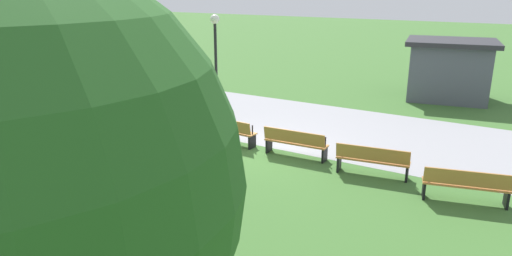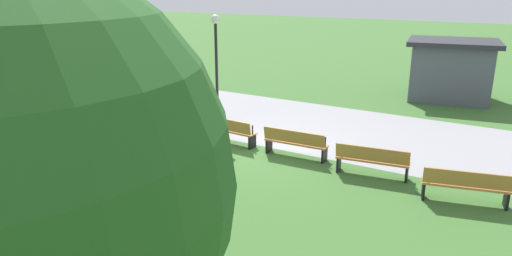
# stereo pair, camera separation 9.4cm
# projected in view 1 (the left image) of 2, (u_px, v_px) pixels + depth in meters

# --- Properties ---
(ground_plane) EXTENTS (120.00, 120.00, 0.00)m
(ground_plane) POSITION_uv_depth(u_px,v_px,m) (262.00, 149.00, 14.74)
(ground_plane) COLOR #3D6B2D
(path_paving) EXTENTS (26.69, 6.05, 0.01)m
(path_paving) POSITION_uv_depth(u_px,v_px,m) (305.00, 124.00, 17.43)
(path_paving) COLOR #939399
(path_paving) RESTS_ON ground
(bench_0) EXTENTS (2.01, 0.93, 0.89)m
(bench_0) POSITION_uv_depth(u_px,v_px,m) (107.00, 114.00, 16.91)
(bench_0) COLOR #B27538
(bench_0) RESTS_ON ground
(bench_1) EXTENTS (2.00, 0.75, 0.89)m
(bench_1) POSITION_uv_depth(u_px,v_px,m) (166.00, 121.00, 16.12)
(bench_1) COLOR #B27538
(bench_1) RESTS_ON ground
(bench_2) EXTENTS (1.97, 0.57, 0.89)m
(bench_2) POSITION_uv_depth(u_px,v_px,m) (228.00, 130.00, 15.12)
(bench_2) COLOR #B27538
(bench_2) RESTS_ON ground
(bench_3) EXTENTS (1.97, 0.57, 0.89)m
(bench_3) POSITION_uv_depth(u_px,v_px,m) (295.00, 142.00, 13.92)
(bench_3) COLOR #B27538
(bench_3) RESTS_ON ground
(bench_4) EXTENTS (2.00, 0.75, 0.89)m
(bench_4) POSITION_uv_depth(u_px,v_px,m) (372.00, 160.00, 12.52)
(bench_4) COLOR #B27538
(bench_4) RESTS_ON ground
(bench_5) EXTENTS (2.01, 0.93, 0.89)m
(bench_5) POSITION_uv_depth(u_px,v_px,m) (466.00, 185.00, 10.95)
(bench_5) COLOR #B27538
(bench_5) RESTS_ON ground
(person_seated) EXTENTS (0.38, 0.55, 1.20)m
(person_seated) POSITION_uv_depth(u_px,v_px,m) (172.00, 117.00, 16.07)
(person_seated) COLOR #4C4238
(person_seated) RESTS_ON ground
(tree_1) EXTENTS (3.94, 3.94, 6.21)m
(tree_1) POSITION_uv_depth(u_px,v_px,m) (1.00, 15.00, 12.44)
(tree_1) COLOR brown
(tree_1) RESTS_ON ground
(tree_2) EXTENTS (3.54, 3.54, 5.33)m
(tree_2) POSITION_uv_depth(u_px,v_px,m) (12.00, 188.00, 3.49)
(tree_2) COLOR brown
(tree_2) RESTS_ON ground
(lamp_post) EXTENTS (0.32, 0.32, 4.06)m
(lamp_post) POSITION_uv_depth(u_px,v_px,m) (216.00, 51.00, 15.94)
(lamp_post) COLOR black
(lamp_post) RESTS_ON ground
(trash_bin) EXTENTS (0.51, 0.51, 0.91)m
(trash_bin) POSITION_uv_depth(u_px,v_px,m) (88.00, 107.00, 18.01)
(trash_bin) COLOR black
(trash_bin) RESTS_ON ground
(kiosk) EXTENTS (4.31, 3.87, 2.68)m
(kiosk) POSITION_uv_depth(u_px,v_px,m) (449.00, 69.00, 20.90)
(kiosk) COLOR #4C515B
(kiosk) RESTS_ON ground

